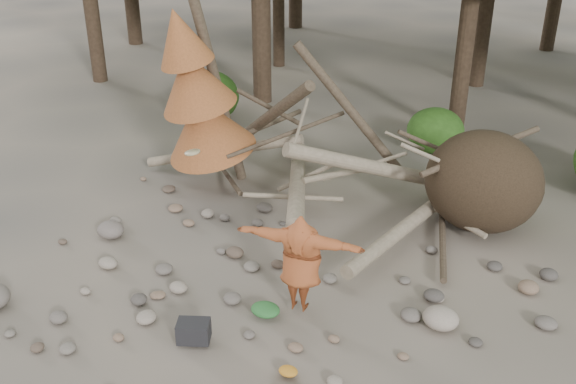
% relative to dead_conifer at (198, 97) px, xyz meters
% --- Properties ---
extents(ground, '(120.00, 120.00, 0.00)m').
position_rel_dead_conifer_xyz_m(ground, '(3.12, -3.37, -2.11)').
color(ground, '#514C44').
rests_on(ground, ground).
extents(deadfall_pile, '(8.55, 5.24, 3.30)m').
position_rel_dead_conifer_xyz_m(deadfall_pile, '(5.13, 0.87, -1.16)').
color(deadfall_pile, '#332619').
rests_on(deadfall_pile, ground).
extents(dead_conifer, '(2.06, 2.16, 4.35)m').
position_rel_dead_conifer_xyz_m(dead_conifer, '(0.00, 0.00, 0.00)').
color(dead_conifer, '#4C3F30').
rests_on(dead_conifer, ground).
extents(bush_left, '(1.80, 1.80, 1.44)m').
position_rel_dead_conifer_xyz_m(bush_left, '(-2.38, 3.83, -1.39)').
color(bush_left, '#234713').
rests_on(bush_left, ground).
extents(bush_mid, '(1.40, 1.40, 1.12)m').
position_rel_dead_conifer_xyz_m(bush_mid, '(3.92, 4.43, -1.55)').
color(bush_mid, '#2E5B1A').
rests_on(bush_mid, ground).
extents(frisbee_thrower, '(3.15, 0.75, 2.22)m').
position_rel_dead_conifer_xyz_m(frisbee_thrower, '(3.80, -3.04, -1.22)').
color(frisbee_thrower, brown).
rests_on(frisbee_thrower, ground).
extents(backpack, '(0.56, 0.48, 0.31)m').
position_rel_dead_conifer_xyz_m(backpack, '(2.75, -4.44, -1.95)').
color(backpack, black).
rests_on(backpack, ground).
extents(cloth_green, '(0.46, 0.39, 0.17)m').
position_rel_dead_conifer_xyz_m(cloth_green, '(3.39, -3.42, -2.02)').
color(cloth_green, '#26602A').
rests_on(cloth_green, ground).
extents(cloth_orange, '(0.27, 0.22, 0.10)m').
position_rel_dead_conifer_xyz_m(cloth_orange, '(4.30, -4.46, -2.06)').
color(cloth_orange, '#B8751F').
rests_on(cloth_orange, ground).
extents(boulder_mid_right, '(0.55, 0.49, 0.33)m').
position_rel_dead_conifer_xyz_m(boulder_mid_right, '(5.87, -2.46, -1.95)').
color(boulder_mid_right, gray).
rests_on(boulder_mid_right, ground).
extents(boulder_mid_left, '(0.52, 0.47, 0.31)m').
position_rel_dead_conifer_xyz_m(boulder_mid_left, '(-0.42, -2.55, -1.95)').
color(boulder_mid_left, '#685E57').
rests_on(boulder_mid_left, ground).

